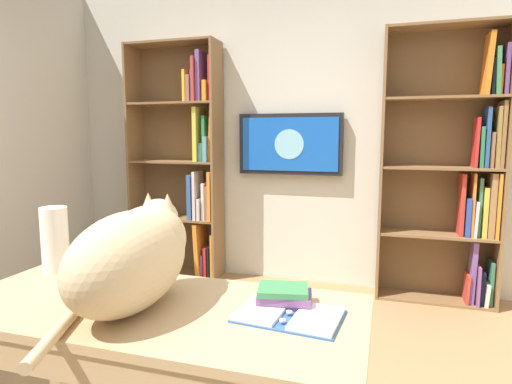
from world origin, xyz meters
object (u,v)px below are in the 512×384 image
object	(u,v)px
bookshelf_left	(456,173)
desk	(152,340)
cat	(136,254)
paper_towel_roll	(55,239)
bookshelf_right	(187,164)
desk_book_stack	(285,296)
wall_mounted_tv	(290,144)
open_binder	(289,315)

from	to	relation	value
bookshelf_left	desk	distance (m)	2.75
cat	bookshelf_left	bearing A→B (deg)	-118.83
desk	paper_towel_roll	distance (m)	0.68
bookshelf_left	desk	bearing A→B (deg)	62.12
bookshelf_right	desk_book_stack	bearing A→B (deg)	122.90
bookshelf_left	paper_towel_roll	bearing A→B (deg)	49.53
wall_mounted_tv	open_binder	distance (m)	2.54
bookshelf_right	desk_book_stack	world-z (taller)	bookshelf_right
bookshelf_left	cat	world-z (taller)	bookshelf_left
open_binder	desk_book_stack	world-z (taller)	desk_book_stack
desk	open_binder	world-z (taller)	open_binder
wall_mounted_tv	paper_towel_roll	distance (m)	2.35
bookshelf_right	desk_book_stack	size ratio (longest dim) A/B	10.88
wall_mounted_tv	desk_book_stack	world-z (taller)	wall_mounted_tv
paper_towel_roll	desk_book_stack	world-z (taller)	paper_towel_roll
desk	cat	world-z (taller)	cat
bookshelf_right	desk_book_stack	xyz separation A→B (m)	(-1.46, 2.26, -0.27)
open_binder	bookshelf_left	bearing A→B (deg)	-108.92
bookshelf_right	bookshelf_left	bearing A→B (deg)	-179.94
wall_mounted_tv	desk	bearing A→B (deg)	91.69
cat	open_binder	xyz separation A→B (m)	(-0.52, -0.06, -0.17)
cat	open_binder	size ratio (longest dim) A/B	2.02
bookshelf_right	wall_mounted_tv	distance (m)	0.98
bookshelf_left	wall_mounted_tv	bearing A→B (deg)	-3.46
bookshelf_left	bookshelf_right	world-z (taller)	bookshelf_right
desk	paper_towel_roll	bearing A→B (deg)	-20.90
cat	desk_book_stack	bearing A→B (deg)	-163.93
desk	wall_mounted_tv	bearing A→B (deg)	-88.31
wall_mounted_tv	open_binder	size ratio (longest dim) A/B	2.64
cat	paper_towel_roll	size ratio (longest dim) A/B	2.55
bookshelf_right	cat	bearing A→B (deg)	112.20
bookshelf_right	paper_towel_roll	distance (m)	2.23
wall_mounted_tv	desk_book_stack	bearing A→B (deg)	102.16
bookshelf_right	cat	xyz separation A→B (m)	(-0.98, 2.40, -0.13)
bookshelf_left	paper_towel_roll	xyz separation A→B (m)	(1.86, 2.18, -0.14)
open_binder	paper_towel_roll	distance (m)	1.08
bookshelf_right	wall_mounted_tv	world-z (taller)	bookshelf_right
paper_towel_roll	desk_book_stack	xyz separation A→B (m)	(-1.02, 0.08, -0.10)
bookshelf_left	cat	xyz separation A→B (m)	(1.32, 2.40, -0.10)
bookshelf_right	desk	world-z (taller)	bookshelf_right
wall_mounted_tv	cat	world-z (taller)	wall_mounted_tv
bookshelf_left	bookshelf_right	xyz separation A→B (m)	(2.30, 0.00, 0.03)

